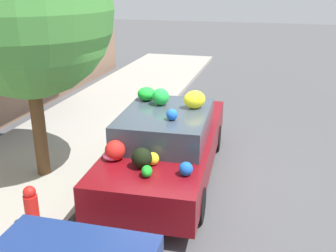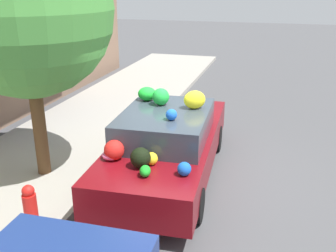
% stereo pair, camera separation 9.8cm
% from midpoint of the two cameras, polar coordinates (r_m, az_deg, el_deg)
% --- Properties ---
extents(ground_plane, '(60.00, 60.00, 0.00)m').
position_cam_midpoint_polar(ground_plane, '(7.64, 0.20, -7.19)').
color(ground_plane, '#4C4C4F').
extents(sidewalk_curb, '(24.00, 3.20, 0.13)m').
position_cam_midpoint_polar(sidewalk_curb, '(8.63, -17.47, -4.33)').
color(sidewalk_curb, '#9E998E').
rests_on(sidewalk_curb, ground).
extents(street_tree, '(2.93, 2.93, 4.42)m').
position_cam_midpoint_polar(street_tree, '(7.07, -20.48, 15.48)').
color(street_tree, brown).
rests_on(street_tree, sidewalk_curb).
extents(fire_hydrant, '(0.20, 0.20, 0.70)m').
position_cam_midpoint_polar(fire_hydrant, '(6.08, -19.63, -11.18)').
color(fire_hydrant, red).
rests_on(fire_hydrant, sidewalk_curb).
extents(art_car, '(4.61, 1.93, 1.69)m').
position_cam_midpoint_polar(art_car, '(7.33, -0.47, -2.26)').
color(art_car, maroon).
rests_on(art_car, ground).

